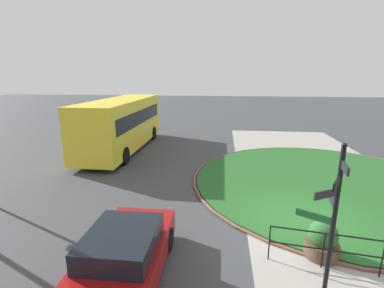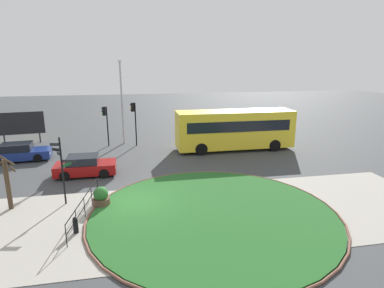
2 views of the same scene
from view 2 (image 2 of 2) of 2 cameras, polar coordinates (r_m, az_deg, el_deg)
name	(u,v)px [view 2 (image 2 of 2)]	position (r m, az deg, el deg)	size (l,w,h in m)	color
ground	(135,203)	(17.74, -10.17, -10.28)	(120.00, 120.00, 0.00)	#3D3F42
sidewalk_paving	(136,221)	(15.89, -10.03, -13.32)	(32.00, 7.88, 0.02)	#9E998E
grass_island	(213,213)	(16.27, 3.84, -12.26)	(12.07, 12.07, 0.10)	#235B23
grass_kerb_ring	(213,213)	(16.27, 3.84, -12.24)	(12.38, 12.38, 0.11)	brown
signpost_directional	(62,166)	(17.92, -22.10, -3.66)	(1.19, 0.76, 3.67)	black
bollard_foreground	(75,225)	(15.38, -20.05, -13.39)	(0.22, 0.22, 0.78)	black
railing_grass_edge	(84,204)	(16.55, -18.66, -10.18)	(0.80, 5.27, 1.02)	black
bus_yellow	(235,129)	(27.49, 7.61, 2.68)	(9.93, 2.68, 3.35)	yellow
car_near_lane	(85,166)	(22.41, -18.51, -3.75)	(3.94, 1.88, 1.35)	maroon
car_trailing	(19,153)	(27.74, -28.46, -1.34)	(4.57, 2.23, 1.36)	navy
traffic_light_near	(134,114)	(28.76, -10.34, 5.21)	(0.49, 0.30, 3.88)	black
traffic_light_far	(105,117)	(29.26, -15.20, 4.61)	(0.49, 0.28, 3.54)	black
lamppost_tall	(122,100)	(29.64, -12.42, 7.71)	(0.32, 0.32, 7.50)	#B7B7BC
billboard_left	(20,124)	(33.13, -28.26, 3.21)	(4.01, 0.65, 2.93)	black
planter_near_signpost	(101,197)	(17.60, -15.90, -9.14)	(0.90, 0.90, 1.06)	brown
street_tree_bare	(7,181)	(18.69, -30.07, -5.73)	(1.17, 1.17, 3.18)	#423323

